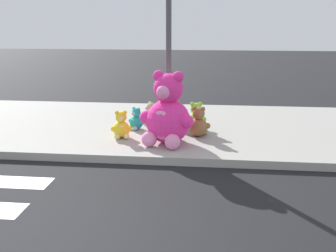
# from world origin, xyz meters

# --- Properties ---
(sidewalk) EXTENTS (28.00, 4.40, 0.15)m
(sidewalk) POSITION_xyz_m (0.00, 5.20, 0.07)
(sidewalk) COLOR #9E9B93
(sidewalk) RESTS_ON ground_plane
(sign_pole) EXTENTS (0.56, 0.11, 3.20)m
(sign_pole) POSITION_xyz_m (1.00, 4.40, 1.85)
(sign_pole) COLOR #4C4C51
(sign_pole) RESTS_ON sidewalk
(plush_pink_large) EXTENTS (1.04, 0.98, 1.39)m
(plush_pink_large) POSITION_xyz_m (1.04, 3.81, 0.71)
(plush_pink_large) COLOR #F22D93
(plush_pink_large) RESTS_ON sidewalk
(plush_teal) EXTENTS (0.33, 0.35, 0.48)m
(plush_teal) POSITION_xyz_m (0.25, 4.73, 0.34)
(plush_teal) COLOR teal
(plush_teal) RESTS_ON sidewalk
(plush_brown) EXTENTS (0.47, 0.43, 0.62)m
(plush_brown) POSITION_xyz_m (1.62, 4.37, 0.40)
(plush_brown) COLOR olive
(plush_brown) RESTS_ON sidewalk
(plush_lime) EXTENTS (0.47, 0.42, 0.61)m
(plush_lime) POSITION_xyz_m (1.54, 4.85, 0.39)
(plush_lime) COLOR #8CD133
(plush_lime) RESTS_ON sidewalk
(plush_yellow) EXTENTS (0.42, 0.39, 0.56)m
(plush_yellow) POSITION_xyz_m (0.08, 4.08, 0.37)
(plush_yellow) COLOR yellow
(plush_yellow) RESTS_ON sidewalk
(plush_tan) EXTENTS (0.37, 0.37, 0.52)m
(plush_tan) POSITION_xyz_m (0.51, 5.16, 0.36)
(plush_tan) COLOR tan
(plush_tan) RESTS_ON sidewalk
(plush_lavender) EXTENTS (0.39, 0.44, 0.57)m
(plush_lavender) POSITION_xyz_m (1.05, 5.03, 0.38)
(plush_lavender) COLOR #B28CD8
(plush_lavender) RESTS_ON sidewalk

